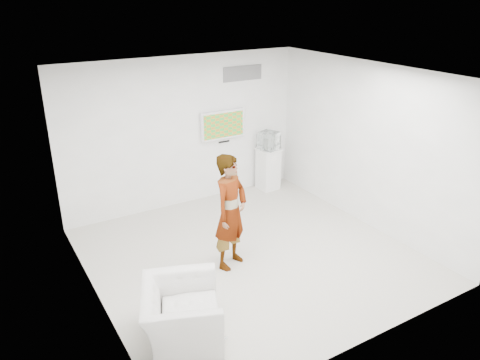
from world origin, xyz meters
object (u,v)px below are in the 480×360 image
Objects in this scene: person at (231,212)px; armchair at (182,313)px; tv at (223,125)px; pedestal at (268,169)px; floor_uplight at (227,189)px.

person is 1.90m from armchair.
armchair is (-1.39, -1.16, -0.58)m from person.
tv reaches higher than pedestal.
pedestal is (2.25, 2.27, -0.47)m from person.
person is at bearing -27.91° from armchair.
floor_uplight is at bearing 34.85° from person.
pedestal is at bearing -8.52° from floor_uplight.
armchair is at bearing -126.77° from floor_uplight.
person is (-1.26, -2.51, -0.61)m from tv.
tv is 0.91× the size of armchair.
pedestal is 3.38× the size of floor_uplight.
tv is 3.64× the size of floor_uplight.
person is at bearing -118.07° from floor_uplight.
pedestal is at bearing 18.18° from person.
tv is 1.08× the size of pedestal.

